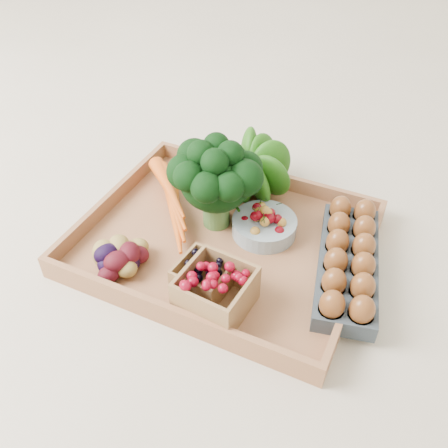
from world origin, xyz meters
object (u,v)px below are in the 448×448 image
at_px(cherry_bowl, 264,226).
at_px(tray, 224,243).
at_px(egg_carton, 347,265).
at_px(broccoli, 216,196).

bearing_deg(cherry_bowl, tray, -137.82).
relative_size(tray, cherry_bowl, 4.18).
height_order(cherry_bowl, egg_carton, egg_carton).
xyz_separation_m(broccoli, egg_carton, (0.28, -0.02, -0.05)).
bearing_deg(tray, egg_carton, 4.83).
relative_size(tray, broccoli, 3.00).
distance_m(tray, egg_carton, 0.25).
bearing_deg(egg_carton, cherry_bowl, 156.14).
bearing_deg(tray, broccoli, 131.39).
xyz_separation_m(cherry_bowl, egg_carton, (0.18, -0.04, 0.00)).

